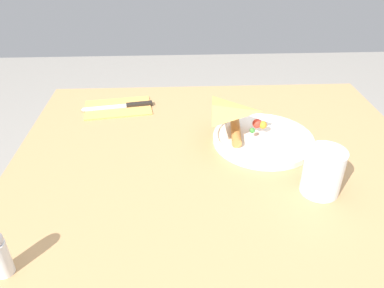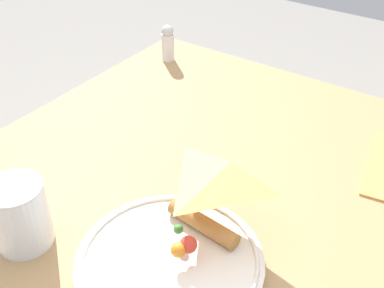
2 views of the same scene
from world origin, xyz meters
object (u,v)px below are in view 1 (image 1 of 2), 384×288
(butter_knife, at_px, (122,106))
(plate_pizza, at_px, (262,137))
(milk_glass, at_px, (323,173))
(dining_table, at_px, (217,194))
(napkin_folded, at_px, (118,108))

(butter_knife, bearing_deg, plate_pizza, 141.21)
(milk_glass, height_order, butter_knife, milk_glass)
(dining_table, xyz_separation_m, milk_glass, (-0.20, 0.15, 0.17))
(milk_glass, xyz_separation_m, butter_knife, (0.46, -0.41, -0.04))
(dining_table, bearing_deg, napkin_folded, -43.83)
(plate_pizza, height_order, milk_glass, milk_glass)
(dining_table, xyz_separation_m, butter_knife, (0.26, -0.26, 0.13))
(dining_table, bearing_deg, butter_knife, -45.18)
(dining_table, xyz_separation_m, plate_pizza, (-0.11, -0.05, 0.14))
(plate_pizza, relative_size, napkin_folded, 1.22)
(dining_table, height_order, napkin_folded, napkin_folded)
(dining_table, height_order, butter_knife, butter_knife)
(plate_pizza, distance_m, milk_glass, 0.22)
(milk_glass, bearing_deg, napkin_folded, -41.04)
(dining_table, distance_m, butter_knife, 0.39)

